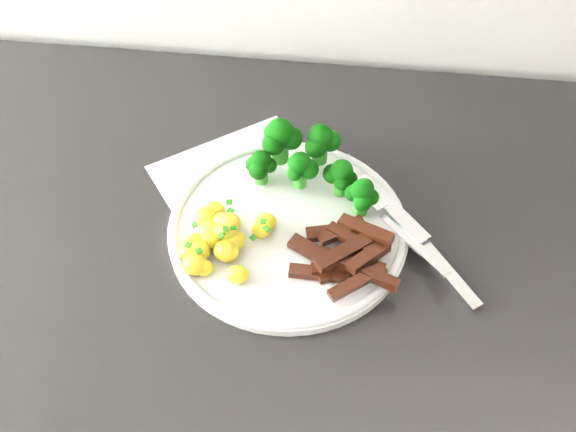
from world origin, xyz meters
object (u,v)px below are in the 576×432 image
recipe_paper (262,209)px  broccoli (309,159)px  counter (288,402)px  beef_strips (347,255)px  fork (401,229)px  knife (431,254)px  potatoes (218,239)px  plate (288,228)px

recipe_paper → broccoli: 0.08m
counter → beef_strips: (0.07, -0.04, 0.48)m
beef_strips → fork: beef_strips is taller
fork → broccoli: bearing=148.8°
counter → knife: 0.50m
broccoli → potatoes: broccoli is taller
counter → beef_strips: beef_strips is taller
potatoes → beef_strips: potatoes is taller
fork → knife: size_ratio=0.75×
beef_strips → potatoes: bearing=178.4°
plate → potatoes: 0.09m
potatoes → fork: size_ratio=0.78×
potatoes → knife: potatoes is taller
plate → fork: fork is taller
counter → knife: bearing=-7.7°
plate → broccoli: bearing=77.4°
counter → knife: knife is taller
fork → knife: bearing=-34.5°
counter → plate: size_ratio=8.70×
counter → fork: (0.13, 0.00, 0.48)m
potatoes → knife: size_ratio=0.59×
counter → broccoli: size_ratio=15.11×
broccoli → knife: broccoli is taller
recipe_paper → beef_strips: 0.13m
potatoes → beef_strips: 0.15m
fork → counter: bearing=-179.1°
broccoli → knife: (0.15, -0.09, -0.04)m
fork → beef_strips: bearing=-142.1°
recipe_paper → beef_strips: bearing=-34.2°
plate → knife: (0.17, -0.02, 0.00)m
recipe_paper → beef_strips: size_ratio=2.59×
counter → broccoli: 0.51m
broccoli → beef_strips: bearing=-64.8°
recipe_paper → broccoli: bearing=39.7°
beef_strips → knife: (0.09, 0.02, -0.01)m
beef_strips → fork: bearing=37.9°
recipe_paper → plate: size_ratio=1.18×
knife → recipe_paper: bearing=165.9°
plate → beef_strips: (0.07, -0.04, 0.01)m
beef_strips → broccoli: bearing=115.2°
fork → potatoes: bearing=-168.4°
plate → potatoes: (-0.07, -0.04, 0.02)m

